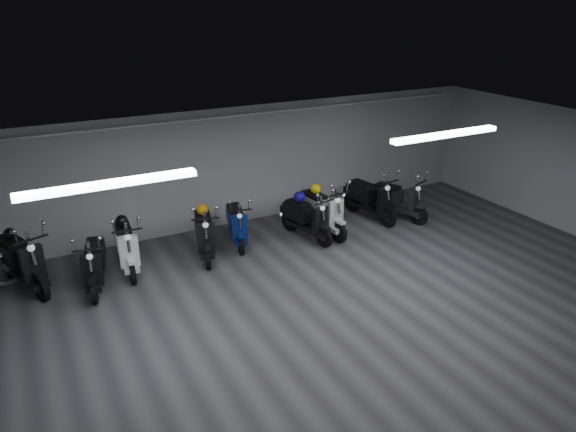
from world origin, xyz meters
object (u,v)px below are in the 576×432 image
scooter_0 (19,253)px  helmet_1 (299,197)px  helmet_4 (202,209)px  scooter_1 (94,257)px  scooter_7 (371,192)px  scooter_6 (322,204)px  scooter_2 (125,239)px  helmet_0 (316,189)px  scooter_4 (237,218)px  helmet_2 (122,221)px  scooter_9 (398,194)px  scooter_3 (204,226)px  scooter_5 (307,212)px  helmet_3 (10,234)px

scooter_0 → helmet_1: 5.72m
helmet_1 → helmet_4: helmet_4 is taller
scooter_1 → scooter_7: size_ratio=0.93×
helmet_4 → scooter_1: bearing=-166.4°
scooter_6 → scooter_0: bearing=171.0°
scooter_7 → helmet_1: size_ratio=7.16×
scooter_1 → scooter_2: size_ratio=0.95×
scooter_0 → scooter_1: (1.20, -0.58, -0.10)m
helmet_0 → helmet_4: 2.70m
scooter_2 → scooter_7: (5.85, -0.07, 0.01)m
scooter_4 → scooter_7: bearing=10.9°
scooter_2 → scooter_7: 5.85m
helmet_0 → helmet_2: helmet_0 is taller
helmet_0 → scooter_0: bearing=178.9°
scooter_4 → scooter_9: (4.04, -0.50, 0.03)m
scooter_2 → scooter_3: (1.59, -0.12, -0.01)m
scooter_2 → helmet_0: scooter_2 is taller
scooter_3 → helmet_4: scooter_3 is taller
scooter_1 → helmet_4: 2.41m
scooter_3 → scooter_9: scooter_3 is taller
scooter_9 → helmet_4: scooter_9 is taller
helmet_1 → scooter_9: bearing=-5.5°
scooter_5 → scooter_4: bearing=149.4°
scooter_5 → helmet_1: (-0.05, 0.24, 0.29)m
helmet_2 → scooter_9: bearing=-5.6°
scooter_1 → helmet_4: scooter_1 is taller
scooter_2 → helmet_4: size_ratio=7.44×
scooter_1 → helmet_3: bearing=160.1°
scooter_2 → scooter_9: 6.46m
scooter_6 → scooter_7: 1.49m
scooter_9 → helmet_2: bearing=152.5°
helmet_3 → scooter_6: bearing=-5.8°
scooter_0 → scooter_9: size_ratio=1.14×
scooter_6 → helmet_1: size_ratio=7.31×
scooter_2 → scooter_4: bearing=7.3°
scooter_0 → helmet_0: size_ratio=8.30×
scooter_9 → helmet_1: 2.63m
helmet_1 → helmet_3: (-5.81, 0.52, 0.11)m
scooter_1 → scooter_3: bearing=21.1°
scooter_2 → helmet_2: size_ratio=7.42×
scooter_1 → helmet_3: size_ratio=7.60×
scooter_1 → helmet_4: bearing=26.7°
helmet_3 → scooter_0: bearing=-69.2°
scooter_0 → helmet_0: (6.22, -0.12, 0.25)m
scooter_3 → scooter_7: scooter_7 is taller
scooter_5 → helmet_4: scooter_5 is taller
scooter_2 → scooter_9: size_ratio=1.04×
scooter_9 → scooter_1: bearing=158.6°
helmet_2 → helmet_4: bearing=-4.6°
helmet_0 → helmet_3: bearing=176.6°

